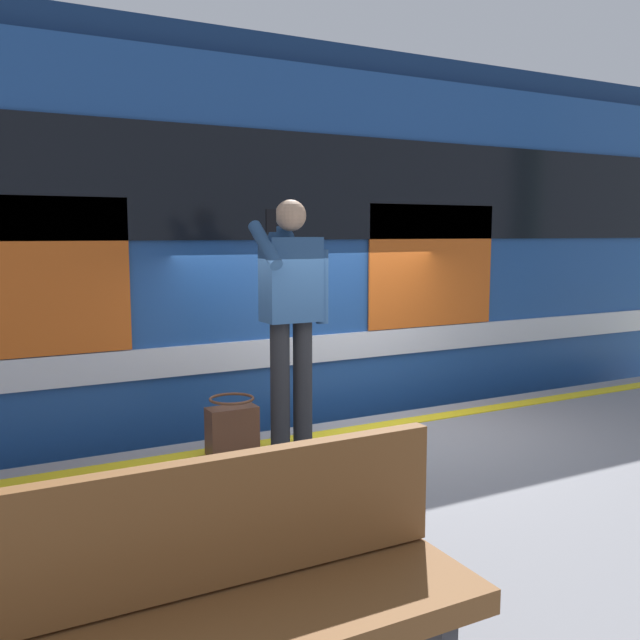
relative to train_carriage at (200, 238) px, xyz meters
The scene contains 9 objects.
ground_plane 3.34m from the train_carriage, 104.16° to the left, with size 25.62×25.62×0.00m, color #4C4742.
platform 4.80m from the train_carriage, 96.72° to the left, with size 17.08×4.59×1.12m, color gray.
safety_line 2.80m from the train_carriage, 102.38° to the left, with size 16.74×0.16×0.01m, color yellow.
track_rail_near 2.69m from the train_carriage, 125.51° to the left, with size 22.20×0.08×0.16m, color slate.
track_rail_far 2.69m from the train_carriage, 125.07° to the right, with size 22.20×0.08×0.16m, color slate.
train_carriage is the anchor object (origin of this frame).
passenger 2.54m from the train_carriage, 86.27° to the left, with size 0.57×0.55×1.79m.
handbag 2.83m from the train_carriage, 76.27° to the left, with size 0.35×0.32×0.41m.
bench 5.51m from the train_carriage, 71.45° to the left, with size 1.72×0.44×0.90m.
Camera 1 is at (2.78, 4.88, 2.68)m, focal length 38.83 mm.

